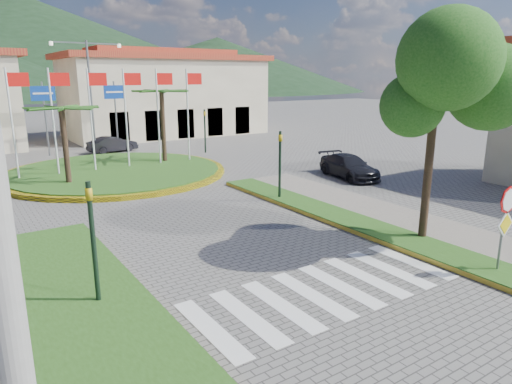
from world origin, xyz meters
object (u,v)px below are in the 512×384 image
car_dark_b (113,144)px  car_side_right (349,166)px  stop_sign (506,216)px  roundabout_island (116,171)px  deciduous_tree (436,89)px

car_dark_b → car_side_right: (8.43, -16.21, 0.03)m
car_side_right → stop_sign: bearing=-104.9°
roundabout_island → deciduous_tree: (5.50, -17.00, 5.00)m
roundabout_island → deciduous_tree: deciduous_tree is taller
stop_sign → car_dark_b: stop_sign is taller
deciduous_tree → car_side_right: bearing=59.4°
roundabout_island → stop_sign: roundabout_island is taller
deciduous_tree → roundabout_island: bearing=107.9°
car_dark_b → deciduous_tree: bearing=176.8°
roundabout_island → car_dark_b: size_ratio=3.49×
deciduous_tree → car_dark_b: size_ratio=1.87×
roundabout_island → deciduous_tree: bearing=-72.1°
roundabout_island → car_dark_b: roundabout_island is taller
stop_sign → car_dark_b: size_ratio=0.73×
stop_sign → car_dark_b: bearing=95.4°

